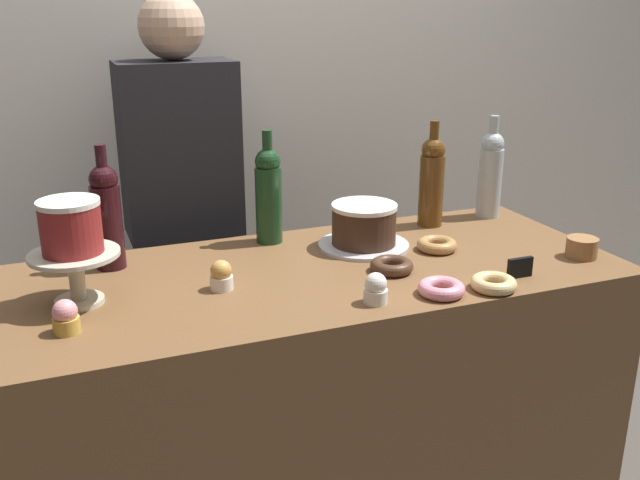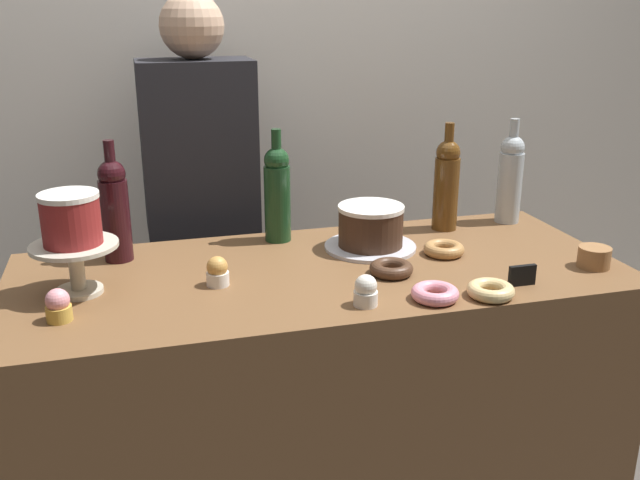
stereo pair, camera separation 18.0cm
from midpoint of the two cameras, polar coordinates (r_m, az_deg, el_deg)
name	(u,v)px [view 1 (the left image)]	position (r m, az deg, el deg)	size (l,w,h in m)	color
back_wall	(227,81)	(2.60, -9.63, 12.61)	(6.00, 0.05, 2.60)	silver
display_counter	(320,419)	(2.03, -2.61, -14.45)	(1.59, 0.67, 0.91)	brown
cake_stand_pedestal	(76,269)	(1.71, -22.14, -2.29)	(0.20, 0.20, 0.13)	beige
white_layer_cake	(71,227)	(1.68, -22.56, 0.95)	(0.14, 0.14, 0.12)	maroon
silver_serving_platter	(364,245)	(1.99, 0.99, -0.45)	(0.26, 0.26, 0.01)	silver
chocolate_round_cake	(364,224)	(1.97, 1.00, 1.28)	(0.18, 0.18, 0.12)	#3D2619
wine_bottle_clear	(490,173)	(2.28, 11.53, 5.37)	(0.08, 0.08, 0.33)	#B2BCC1
wine_bottle_green	(268,193)	(2.00, -6.79, 3.75)	(0.08, 0.08, 0.33)	#193D1E
wine_bottle_dark_red	(107,215)	(1.90, -19.60, 1.92)	(0.08, 0.08, 0.33)	black
wine_bottle_amber	(432,180)	(2.16, 6.74, 4.85)	(0.08, 0.08, 0.33)	#5B3814
cupcake_vanilla	(376,289)	(1.61, 1.37, -4.07)	(0.06, 0.06, 0.07)	white
cupcake_caramel	(221,276)	(1.72, -11.03, -2.93)	(0.06, 0.06, 0.07)	white
cupcake_strawberry	(66,317)	(1.59, -23.11, -5.88)	(0.06, 0.06, 0.07)	gold
donut_maple	(437,245)	(1.97, 6.93, -0.44)	(0.11, 0.11, 0.03)	#B27F47
donut_chocolate	(392,266)	(1.80, 3.03, -2.16)	(0.11, 0.11, 0.03)	#472D1E
donut_pink	(441,288)	(1.67, 6.82, -4.00)	(0.11, 0.11, 0.03)	pink
donut_glazed	(493,283)	(1.72, 11.07, -3.55)	(0.11, 0.11, 0.03)	#E0C17F
cookie_stack	(582,248)	(2.00, 18.17, -0.63)	(0.08, 0.08, 0.05)	olive
price_sign_chalkboard	(520,268)	(1.81, 13.26, -2.26)	(0.07, 0.01, 0.05)	black
barista_figure	(185,235)	(2.37, -13.09, 0.37)	(0.36, 0.22, 1.60)	black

